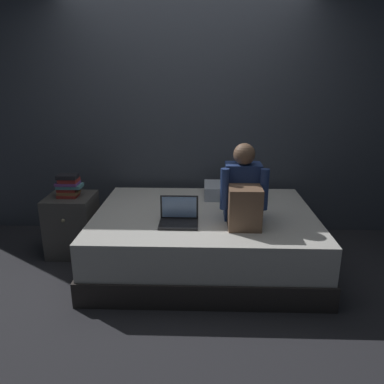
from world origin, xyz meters
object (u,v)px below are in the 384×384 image
at_px(book_stack, 69,186).
at_px(person_sitting, 243,193).
at_px(pillow, 232,190).
at_px(laptop, 179,217).
at_px(nightstand, 73,224).
at_px(bed, 204,238).

bearing_deg(book_stack, person_sitting, -14.43).
xyz_separation_m(person_sitting, pillow, (-0.04, 0.67, -0.19)).
bearing_deg(laptop, nightstand, 156.18).
height_order(nightstand, pillow, pillow).
relative_size(nightstand, book_stack, 2.53).
distance_m(bed, laptop, 0.47).
bearing_deg(bed, laptop, -127.68).
relative_size(person_sitting, book_stack, 2.81).
bearing_deg(person_sitting, book_stack, 165.57).
xyz_separation_m(nightstand, book_stack, (0.00, -0.01, 0.40)).
relative_size(bed, person_sitting, 3.05).
relative_size(bed, nightstand, 3.39).
xyz_separation_m(bed, person_sitting, (0.32, -0.22, 0.51)).
bearing_deg(laptop, book_stack, 156.40).
distance_m(nightstand, person_sitting, 1.74).
height_order(person_sitting, laptop, person_sitting).
height_order(nightstand, book_stack, book_stack).
distance_m(person_sitting, book_stack, 1.67).
bearing_deg(nightstand, laptop, -23.82).
bearing_deg(pillow, person_sitting, -86.52).
distance_m(person_sitting, pillow, 0.70).
relative_size(pillow, book_stack, 2.41).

